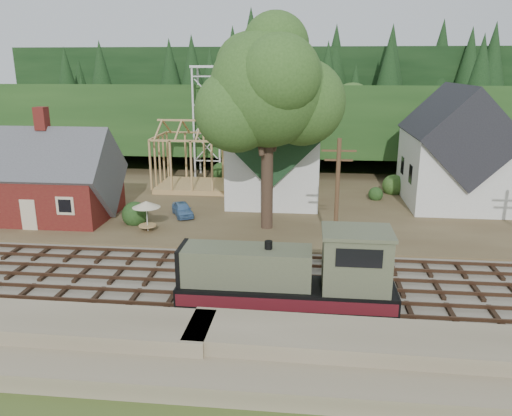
# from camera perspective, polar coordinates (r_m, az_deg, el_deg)

# --- Properties ---
(ground) EXTENTS (140.00, 140.00, 0.00)m
(ground) POSITION_cam_1_polar(r_m,az_deg,el_deg) (29.97, -4.26, -8.61)
(ground) COLOR #384C1E
(ground) RESTS_ON ground
(embankment) EXTENTS (64.00, 5.00, 1.60)m
(embankment) POSITION_cam_1_polar(r_m,az_deg,el_deg) (22.70, -8.22, -17.50)
(embankment) COLOR #7F7259
(embankment) RESTS_ON ground
(railroad_bed) EXTENTS (64.00, 11.00, 0.16)m
(railroad_bed) POSITION_cam_1_polar(r_m,az_deg,el_deg) (29.93, -4.26, -8.47)
(railroad_bed) COLOR #726B5B
(railroad_bed) RESTS_ON ground
(village_flat) EXTENTS (64.00, 26.00, 0.30)m
(village_flat) POSITION_cam_1_polar(r_m,az_deg,el_deg) (46.71, -0.38, 0.75)
(village_flat) COLOR brown
(village_flat) RESTS_ON ground
(hillside) EXTENTS (70.00, 28.96, 12.74)m
(hillside) POSITION_cam_1_polar(r_m,az_deg,el_deg) (70.08, 1.82, 5.79)
(hillside) COLOR #1E3F19
(hillside) RESTS_ON ground
(ridge) EXTENTS (80.00, 20.00, 12.00)m
(ridge) POSITION_cam_1_polar(r_m,az_deg,el_deg) (85.83, 2.63, 7.68)
(ridge) COLOR black
(ridge) RESTS_ON ground
(depot) EXTENTS (10.80, 7.41, 9.00)m
(depot) POSITION_cam_1_polar(r_m,az_deg,el_deg) (44.22, -22.57, 2.71)
(depot) COLOR #5B1416
(depot) RESTS_ON village_flat
(church) EXTENTS (8.40, 15.17, 13.00)m
(church) POSITION_cam_1_polar(r_m,az_deg,el_deg) (47.12, 2.28, 7.13)
(church) COLOR silver
(church) RESTS_ON village_flat
(farmhouse) EXTENTS (8.40, 10.80, 10.60)m
(farmhouse) POSITION_cam_1_polar(r_m,az_deg,el_deg) (48.17, 21.67, 5.83)
(farmhouse) COLOR silver
(farmhouse) RESTS_ON village_flat
(timber_frame) EXTENTS (8.20, 6.20, 6.99)m
(timber_frame) POSITION_cam_1_polar(r_m,az_deg,el_deg) (50.85, -6.64, 5.51)
(timber_frame) COLOR tan
(timber_frame) RESTS_ON village_flat
(lattice_tower) EXTENTS (3.20, 3.20, 12.12)m
(lattice_tower) POSITION_cam_1_polar(r_m,az_deg,el_deg) (55.93, -5.51, 13.47)
(lattice_tower) COLOR silver
(lattice_tower) RESTS_ON village_flat
(big_tree) EXTENTS (10.90, 8.40, 14.70)m
(big_tree) POSITION_cam_1_polar(r_m,az_deg,el_deg) (37.03, 1.61, 12.54)
(big_tree) COLOR #38281E
(big_tree) RESTS_ON village_flat
(telegraph_pole_near) EXTENTS (2.20, 0.28, 8.00)m
(telegraph_pole_near) POSITION_cam_1_polar(r_m,az_deg,el_deg) (33.07, 9.24, 1.42)
(telegraph_pole_near) COLOR #4C331E
(telegraph_pole_near) RESTS_ON ground
(locomotive) EXTENTS (11.06, 2.77, 4.45)m
(locomotive) POSITION_cam_1_polar(r_m,az_deg,el_deg) (25.98, 4.41, -7.80)
(locomotive) COLOR black
(locomotive) RESTS_ON railroad_bed
(car_blue) EXTENTS (2.71, 3.64, 1.15)m
(car_blue) POSITION_cam_1_polar(r_m,az_deg,el_deg) (42.07, -8.40, -0.14)
(car_blue) COLOR #5380B3
(car_blue) RESTS_ON village_flat
(patio_set) EXTENTS (2.11, 2.11, 2.35)m
(patio_set) POSITION_cam_1_polar(r_m,az_deg,el_deg) (38.35, -12.43, 0.27)
(patio_set) COLOR silver
(patio_set) RESTS_ON village_flat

